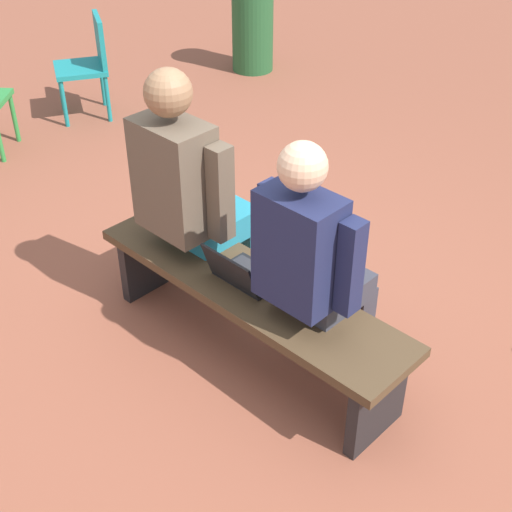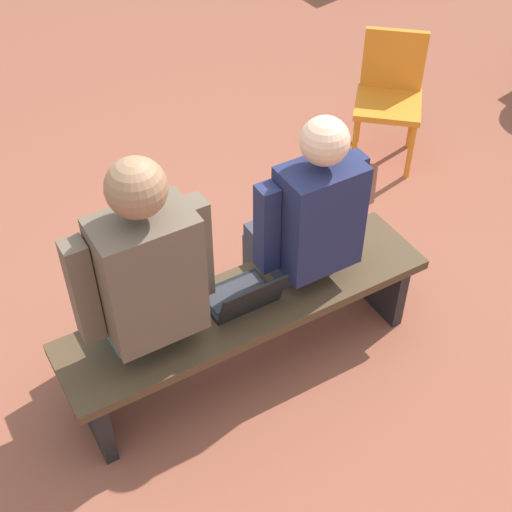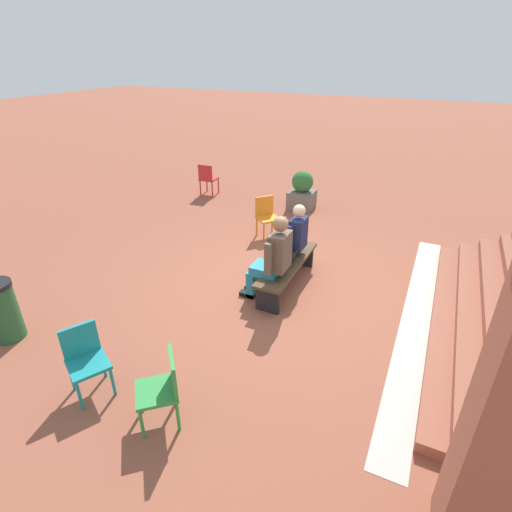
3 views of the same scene
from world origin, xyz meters
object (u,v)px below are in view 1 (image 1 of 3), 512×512
(bench, at_px, (249,298))
(litter_bin, at_px, (253,26))
(person_adult, at_px, (193,191))
(person_student, at_px, (314,262))
(plastic_chair_near_bench_left, at_px, (89,60))
(laptop, at_px, (243,274))

(bench, distance_m, litter_bin, 4.13)
(person_adult, relative_size, litter_bin, 1.66)
(bench, height_order, person_student, person_student)
(person_student, height_order, person_adult, person_adult)
(plastic_chair_near_bench_left, height_order, litter_bin, litter_bin)
(laptop, bearing_deg, person_adult, -10.90)
(bench, relative_size, plastic_chair_near_bench_left, 2.14)
(person_student, height_order, plastic_chair_near_bench_left, person_student)
(person_adult, bearing_deg, bench, 171.18)
(person_student, bearing_deg, plastic_chair_near_bench_left, -18.82)
(litter_bin, bearing_deg, person_student, 137.87)
(plastic_chair_near_bench_left, bearing_deg, person_adult, 156.07)
(bench, bearing_deg, person_student, -168.97)
(person_student, relative_size, person_adult, 0.94)
(person_student, distance_m, person_adult, 0.81)
(plastic_chair_near_bench_left, relative_size, litter_bin, 0.98)
(bench, xyz_separation_m, plastic_chair_near_bench_left, (3.09, -1.24, 0.13))
(bench, bearing_deg, litter_bin, -46.02)
(plastic_chair_near_bench_left, bearing_deg, bench, 158.19)
(plastic_chair_near_bench_left, bearing_deg, laptop, 157.81)
(laptop, bearing_deg, plastic_chair_near_bench_left, -22.19)
(bench, bearing_deg, laptop, 23.35)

